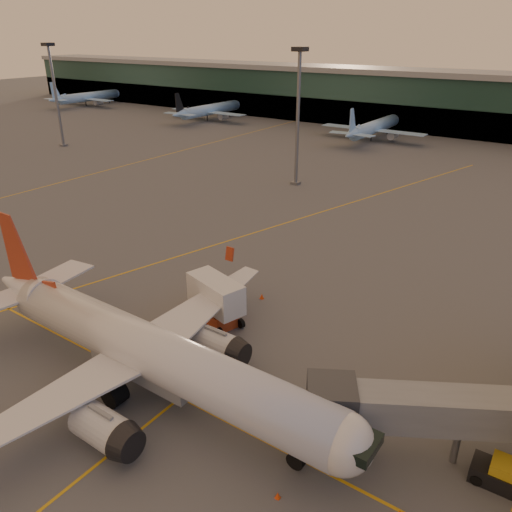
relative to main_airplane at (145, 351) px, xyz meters
The scene contains 13 objects.
ground 6.19m from the main_airplane, 116.67° to the right, with size 600.00×600.00×0.00m, color #4C4F54.
taxi_markings 41.57m from the main_airplane, 103.18° to the left, with size 100.12×173.00×0.01m.
terminal 137.68m from the main_airplane, 90.88° to the left, with size 400.00×20.00×17.60m.
mast_west_far 109.28m from the main_airplane, 147.90° to the left, with size 2.40×2.40×25.60m.
mast_west_near 66.52m from the main_airplane, 109.69° to the left, with size 2.40×2.40×25.60m.
distant_aircraft_row 126.83m from the main_airplane, 116.15° to the left, with size 225.00×34.00×13.00m.
main_airplane is the anchor object (origin of this frame).
jet_bridge 25.91m from the main_airplane, 17.23° to the left, with size 20.69×13.67×6.05m.
catering_truck 11.97m from the main_airplane, 99.69° to the left, with size 7.11×4.54×5.11m.
pushback_tug 27.72m from the main_airplane, 14.03° to the left, with size 3.93×2.21×1.99m.
cone_tail 19.14m from the main_airplane, behind, with size 0.39×0.39×0.49m.
cone_wing_left 19.19m from the main_airplane, 93.33° to the left, with size 0.50×0.50×0.63m.
cone_fwd 15.66m from the main_airplane, 10.86° to the right, with size 0.38×0.38×0.49m.
Camera 1 is at (29.25, -18.70, 28.10)m, focal length 35.00 mm.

